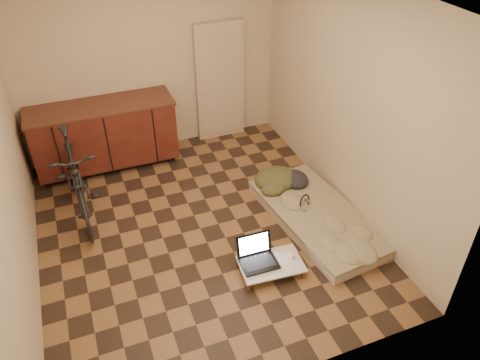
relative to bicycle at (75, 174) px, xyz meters
name	(u,v)px	position (x,y,z in m)	size (l,w,h in m)	color
room_shell	(194,129)	(1.20, -0.81, 0.75)	(3.50, 4.00, 2.60)	brown
cabinets	(105,135)	(0.45, 0.90, -0.08)	(1.84, 0.62, 0.91)	black
appliance_panel	(220,82)	(2.15, 1.13, 0.30)	(0.70, 0.10, 1.70)	beige
bicycle	(75,174)	(0.00, 0.00, 0.00)	(0.50, 1.70, 1.10)	black
futon	(317,217)	(2.50, -1.20, -0.47)	(1.04, 1.87, 0.15)	beige
clothing_pile	(282,174)	(2.36, -0.51, -0.28)	(0.58, 0.48, 0.23)	#414327
headphones	(305,202)	(2.40, -1.05, -0.33)	(0.21, 0.20, 0.14)	black
lap_desk	(271,264)	(1.68, -1.70, -0.46)	(0.68, 0.47, 0.11)	brown
laptop	(257,257)	(1.56, -1.61, -0.39)	(0.38, 0.34, 0.25)	black
mouse	(292,256)	(1.92, -1.69, -0.43)	(0.05, 0.09, 0.03)	silver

